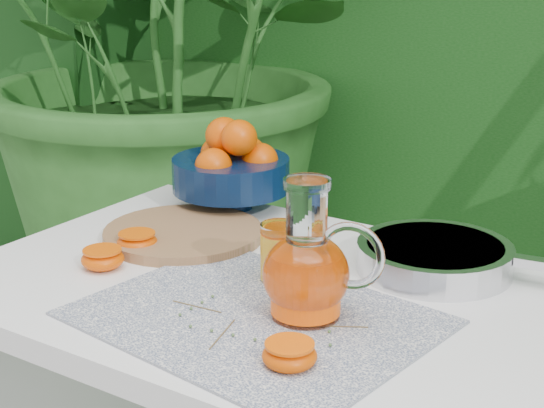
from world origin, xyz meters
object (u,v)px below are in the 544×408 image
Objects in this scene: fruit_bowl at (232,167)px; white_table at (266,327)px; cutting_board at (183,234)px; juice_pitcher at (308,271)px; saute_pan at (437,256)px.

white_table is at bearing -46.69° from fruit_bowl.
cutting_board reaches higher than white_table.
fruit_bowl is 0.55m from juice_pitcher.
saute_pan is at bearing -10.97° from fruit_bowl.
juice_pitcher reaches higher than fruit_bowl.
fruit_bowl is at bearing 169.03° from saute_pan.
white_table is 0.44m from fruit_bowl.
juice_pitcher is at bearing -32.22° from white_table.
juice_pitcher is at bearing -24.55° from cutting_board.
fruit_bowl is 1.15× the size of juice_pitcher.
white_table is at bearing -137.53° from saute_pan.
fruit_bowl is 0.51m from saute_pan.
juice_pitcher is 0.45× the size of saute_pan.
white_table is 0.31m from saute_pan.
fruit_bowl is 0.51× the size of saute_pan.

